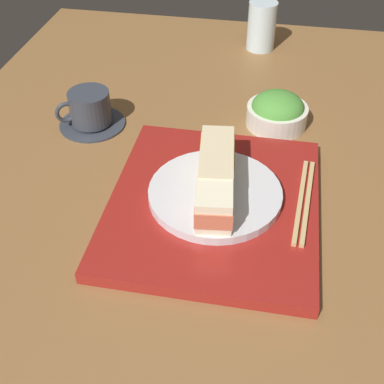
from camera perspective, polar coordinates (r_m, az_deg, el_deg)
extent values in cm
cube|color=brown|center=(85.75, -0.42, -0.03)|extent=(140.00, 100.00, 3.00)
cube|color=maroon|center=(79.88, 2.45, -1.36)|extent=(36.58, 32.27, 2.03)
cylinder|color=silver|center=(79.14, 2.62, -0.17)|extent=(20.93, 20.93, 1.44)
cube|color=#EFE5C1|center=(73.82, 2.47, -2.37)|extent=(8.46, 6.06, 1.36)
cube|color=#CC6B4C|center=(72.44, 2.51, -1.20)|extent=(8.92, 6.33, 2.69)
cube|color=#EFE5C1|center=(71.10, 2.56, 0.01)|extent=(8.46, 6.06, 1.36)
cube|color=beige|center=(78.17, 2.65, 0.66)|extent=(8.46, 6.06, 1.55)
cube|color=#669347|center=(76.88, 2.69, 1.80)|extent=(8.66, 6.23, 2.47)
cube|color=beige|center=(75.63, 2.74, 2.98)|extent=(8.46, 6.06, 1.55)
cube|color=beige|center=(82.82, 2.80, 3.26)|extent=(8.46, 6.06, 1.37)
cube|color=gold|center=(81.62, 2.85, 4.37)|extent=(8.66, 6.42, 2.62)
cube|color=beige|center=(80.44, 2.90, 5.51)|extent=(8.46, 6.06, 1.37)
cylinder|color=silver|center=(99.88, 9.51, 8.47)|extent=(11.68, 11.68, 3.93)
ellipsoid|color=#4C9338|center=(98.85, 9.64, 9.43)|extent=(9.98, 9.98, 5.49)
cube|color=tan|center=(80.30, 12.87, -1.00)|extent=(19.61, 2.14, 0.70)
cube|color=tan|center=(80.27, 12.10, -0.87)|extent=(19.61, 2.14, 0.70)
cylinder|color=#333842|center=(101.16, -11.15, 7.64)|extent=(12.72, 12.72, 0.80)
cylinder|color=#333842|center=(99.30, -11.41, 9.35)|extent=(7.85, 7.85, 6.29)
cylinder|color=black|center=(97.92, -11.62, 10.72)|extent=(7.22, 7.22, 0.40)
torus|color=#333842|center=(98.69, -13.96, 8.71)|extent=(3.08, 4.03, 4.32)
cylinder|color=silver|center=(127.94, 7.85, 18.05)|extent=(6.78, 6.78, 11.26)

